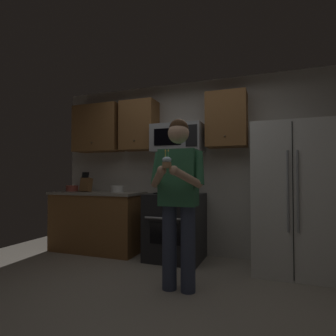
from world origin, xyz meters
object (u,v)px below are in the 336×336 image
person (178,193)px  microwave (178,138)px  oven_range (175,226)px  bowl_large_white (117,189)px  cupcake (167,162)px  refrigerator (291,198)px  knife_block (86,184)px  bowl_small_colored (72,188)px

person → microwave: bearing=108.4°
oven_range → bowl_large_white: bearing=176.9°
cupcake → microwave: bearing=104.5°
microwave → refrigerator: (1.50, -0.16, -0.82)m
oven_range → microwave: size_ratio=1.26×
bowl_large_white → person: person is taller
oven_range → knife_block: 1.59m
knife_block → person: size_ratio=0.18×
bowl_large_white → oven_range: bearing=-3.1°
knife_block → cupcake: 2.30m
microwave → bowl_small_colored: (-1.79, -0.10, -0.75)m
bowl_large_white → bowl_small_colored: (-0.83, -0.03, -0.00)m
bowl_small_colored → person: person is taller
bowl_small_colored → cupcake: size_ratio=1.16×
refrigerator → bowl_large_white: bearing=177.9°
bowl_large_white → person: bearing=-38.6°
refrigerator → person: size_ratio=1.02×
refrigerator → knife_block: 2.99m
oven_range → person: 1.22m
bowl_large_white → bowl_small_colored: bowl_large_white is taller
knife_block → cupcake: cupcake is taller
oven_range → person: bearing=-69.6°
person → refrigerator: bearing=41.4°
bowl_small_colored → person: 2.41m
knife_block → bowl_small_colored: bearing=170.2°
bowl_small_colored → person: (2.17, -1.05, 0.03)m
bowl_large_white → cupcake: bearing=-46.2°
person → bowl_large_white: bearing=141.4°
bowl_large_white → cupcake: cupcake is taller
refrigerator → bowl_large_white: size_ratio=8.48×
cupcake → person: bearing=90.0°
microwave → knife_block: microwave is taller
person → cupcake: person is taller
knife_block → bowl_large_white: size_ratio=1.51×
knife_block → bowl_large_white: (0.52, 0.08, -0.07)m
oven_range → cupcake: bearing=-74.3°
refrigerator → bowl_small_colored: bearing=178.9°
bowl_large_white → person: size_ratio=0.12×
oven_range → microwave: 1.26m
bowl_small_colored → microwave: bearing=3.0°
bowl_small_colored → cupcake: 2.59m
oven_range → person: (0.38, -1.03, 0.53)m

